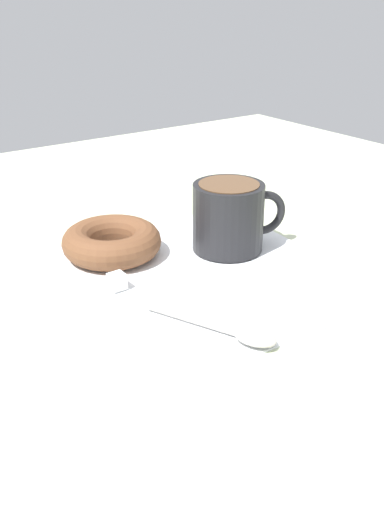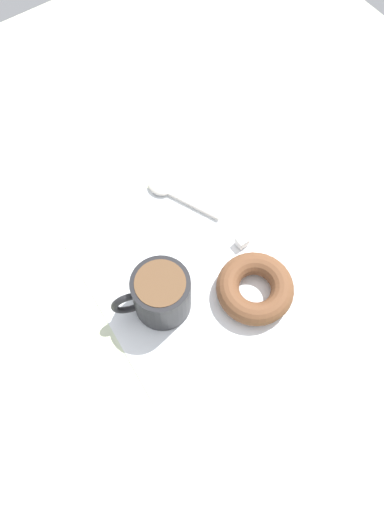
% 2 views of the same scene
% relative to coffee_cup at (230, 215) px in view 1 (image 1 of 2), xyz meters
% --- Properties ---
extents(ground_plane, '(1.20, 1.20, 0.02)m').
position_rel_coffee_cup_xyz_m(ground_plane, '(0.04, -0.06, -0.05)').
color(ground_plane, beige).
extents(napkin, '(0.30, 0.30, 0.00)m').
position_rel_coffee_cup_xyz_m(napkin, '(0.03, -0.07, -0.04)').
color(napkin, white).
rests_on(napkin, ground_plane).
extents(coffee_cup, '(0.08, 0.10, 0.07)m').
position_rel_coffee_cup_xyz_m(coffee_cup, '(0.00, 0.00, 0.00)').
color(coffee_cup, black).
rests_on(coffee_cup, napkin).
extents(donut, '(0.11, 0.11, 0.03)m').
position_rel_coffee_cup_xyz_m(donut, '(-0.06, -0.11, -0.02)').
color(donut, brown).
rests_on(donut, napkin).
extents(spoon, '(0.12, 0.06, 0.01)m').
position_rel_coffee_cup_xyz_m(spoon, '(0.14, -0.11, -0.03)').
color(spoon, '#B7B2A8').
rests_on(spoon, napkin).
extents(sugar_cube, '(0.02, 0.02, 0.02)m').
position_rel_coffee_cup_xyz_m(sugar_cube, '(0.01, -0.15, -0.03)').
color(sugar_cube, white).
rests_on(sugar_cube, napkin).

